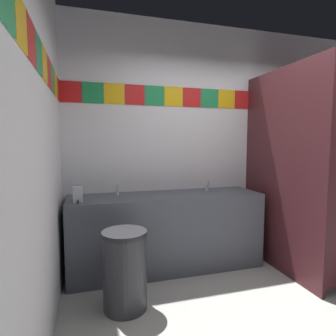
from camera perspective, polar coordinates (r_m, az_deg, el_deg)
name	(u,v)px	position (r m, az deg, el deg)	size (l,w,h in m)	color
ground_plane	(302,325)	(2.77, 25.74, -26.92)	(8.34, 8.34, 0.00)	#9E9E99
wall_back	(216,142)	(3.70, 9.76, 5.27)	(3.79, 0.09, 2.90)	silver
wall_side	(27,142)	(1.75, -26.92, 4.77)	(0.09, 3.16, 2.90)	silver
vanity_counter	(167,231)	(3.28, -0.28, -12.67)	(2.17, 0.59, 0.86)	#4C515B
faucet_left	(118,191)	(3.15, -10.28, -4.62)	(0.04, 0.10, 0.14)	silver
faucet_right	(207,187)	(3.43, 8.06, -3.78)	(0.04, 0.10, 0.14)	silver
soap_dispenser	(78,195)	(2.87, -17.95, -5.23)	(0.09, 0.09, 0.16)	#B7BABF
stall_divider	(310,173)	(3.28, 27.01, -0.89)	(0.92, 1.34, 2.26)	#471E23
toilet	(304,233)	(4.02, 26.06, -11.81)	(0.39, 0.49, 0.74)	white
trash_bin	(125,270)	(2.60, -8.81, -19.90)	(0.39, 0.39, 0.69)	#333338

